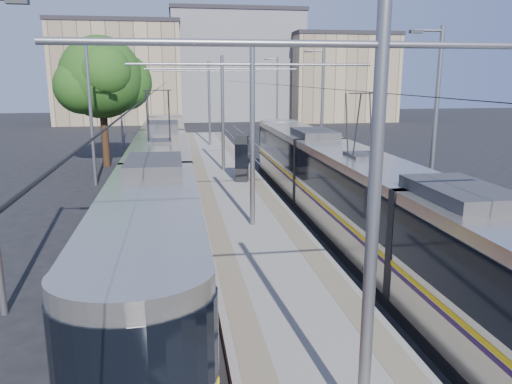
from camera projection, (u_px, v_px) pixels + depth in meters
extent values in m
plane|color=black|center=(302.00, 329.00, 12.28)|extent=(160.00, 160.00, 0.00)
cube|color=gray|center=(229.00, 182.00, 28.60)|extent=(4.00, 50.00, 0.30)
cube|color=gray|center=(203.00, 180.00, 28.34)|extent=(0.70, 50.00, 0.01)
cube|color=gray|center=(254.00, 179.00, 28.79)|extent=(0.70, 50.00, 0.01)
cube|color=gray|center=(152.00, 187.00, 27.96)|extent=(0.07, 70.00, 0.03)
cube|color=gray|center=(178.00, 186.00, 28.18)|extent=(0.07, 70.00, 0.03)
cube|color=gray|center=(278.00, 183.00, 29.08)|extent=(0.07, 70.00, 0.03)
cube|color=gray|center=(302.00, 182.00, 29.30)|extent=(0.07, 70.00, 0.03)
cube|color=black|center=(163.00, 212.00, 22.16)|extent=(2.30, 31.41, 0.40)
cube|color=#B1AAA2|center=(161.00, 175.00, 21.78)|extent=(2.40, 29.81, 2.90)
cube|color=black|center=(161.00, 164.00, 21.67)|extent=(2.43, 29.81, 1.30)
cube|color=yellow|center=(161.00, 184.00, 21.88)|extent=(2.43, 29.81, 0.12)
cube|color=#A51F09|center=(162.00, 195.00, 21.99)|extent=(2.42, 29.81, 1.10)
cube|color=#2D2D30|center=(159.00, 139.00, 21.42)|extent=(1.68, 3.00, 0.30)
cube|color=black|center=(358.00, 240.00, 18.34)|extent=(2.30, 30.86, 0.40)
cube|color=beige|center=(361.00, 196.00, 17.96)|extent=(2.40, 29.26, 2.90)
cube|color=black|center=(361.00, 183.00, 17.85)|extent=(2.43, 29.26, 1.30)
cube|color=yellow|center=(360.00, 207.00, 18.06)|extent=(2.43, 29.26, 0.12)
cube|color=#291240|center=(360.00, 211.00, 18.09)|extent=(2.43, 29.26, 0.10)
cube|color=#2D2D30|center=(363.00, 152.00, 17.60)|extent=(1.68, 3.00, 0.30)
cylinder|color=slate|center=(372.00, 229.00, 7.58)|extent=(0.20, 0.20, 7.00)
cylinder|color=slate|center=(383.00, 44.00, 6.97)|extent=(9.20, 0.10, 0.10)
cylinder|color=slate|center=(252.00, 137.00, 19.12)|extent=(0.20, 0.20, 7.00)
cylinder|color=slate|center=(252.00, 64.00, 18.51)|extent=(9.20, 0.10, 0.10)
cylinder|color=slate|center=(223.00, 114.00, 30.66)|extent=(0.20, 0.20, 7.00)
cylinder|color=slate|center=(222.00, 69.00, 30.05)|extent=(9.20, 0.10, 0.10)
cylinder|color=slate|center=(209.00, 104.00, 42.20)|extent=(0.20, 0.20, 7.00)
cylinder|color=slate|center=(209.00, 71.00, 41.59)|extent=(9.20, 0.10, 0.10)
cylinder|color=black|center=(161.00, 86.00, 26.82)|extent=(0.02, 70.00, 0.02)
cylinder|color=black|center=(291.00, 86.00, 27.93)|extent=(0.02, 70.00, 0.02)
cube|color=#2D2D30|center=(17.00, 1.00, 11.46)|extent=(0.50, 0.22, 0.12)
cylinder|color=slate|center=(91.00, 115.00, 27.53)|extent=(0.18, 0.18, 8.00)
cube|color=#2D2D30|center=(107.00, 44.00, 26.85)|extent=(0.50, 0.22, 0.12)
cylinder|color=slate|center=(120.00, 101.00, 42.91)|extent=(0.18, 0.18, 8.00)
cube|color=#2D2D30|center=(131.00, 56.00, 42.23)|extent=(0.50, 0.22, 0.12)
cylinder|color=slate|center=(435.00, 129.00, 20.24)|extent=(0.18, 0.18, 8.00)
cube|color=#2D2D30|center=(416.00, 32.00, 19.22)|extent=(0.50, 0.22, 0.12)
cylinder|color=slate|center=(322.00, 106.00, 35.62)|extent=(0.18, 0.18, 8.00)
cube|color=#2D2D30|center=(308.00, 52.00, 34.60)|extent=(0.50, 0.22, 0.12)
cylinder|color=slate|center=(277.00, 97.00, 51.01)|extent=(0.18, 0.18, 8.00)
cube|color=#2D2D30|center=(267.00, 59.00, 49.99)|extent=(0.50, 0.22, 0.12)
cube|color=black|center=(242.00, 158.00, 28.08)|extent=(0.89, 1.23, 2.57)
cube|color=black|center=(242.00, 155.00, 28.04)|extent=(0.94, 1.29, 1.34)
cylinder|color=#382314|center=(105.00, 140.00, 34.07)|extent=(0.50, 0.50, 3.63)
sphere|color=#1E4814|center=(101.00, 77.00, 33.12)|extent=(5.45, 5.45, 5.45)
sphere|color=#1E4814|center=(124.00, 82.00, 34.28)|extent=(3.86, 3.86, 3.86)
cube|color=tan|center=(120.00, 75.00, 67.01)|extent=(16.00, 12.00, 12.61)
cube|color=#262328|center=(117.00, 23.00, 65.52)|extent=(16.32, 12.24, 0.50)
cube|color=slate|center=(235.00, 68.00, 73.11)|extent=(18.00, 14.00, 14.62)
cube|color=#262328|center=(234.00, 13.00, 71.40)|extent=(18.36, 14.28, 0.50)
cube|color=tan|center=(339.00, 79.00, 69.88)|extent=(14.00, 10.00, 11.34)
cube|color=#262328|center=(341.00, 35.00, 68.54)|extent=(14.28, 10.20, 0.50)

